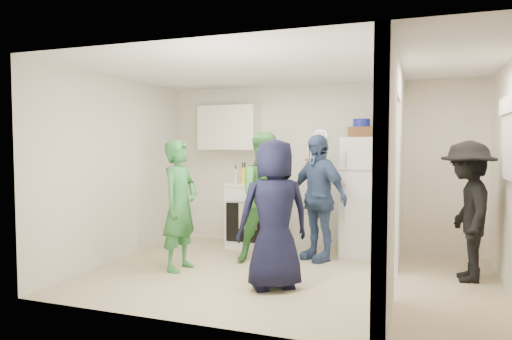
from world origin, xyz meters
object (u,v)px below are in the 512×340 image
(fridge, at_px, (367,197))
(person_green_left, at_px, (180,205))
(person_denim, at_px, (317,197))
(person_green_center, at_px, (267,197))
(person_navy, at_px, (274,214))
(yellow_cup_stack_top, at_px, (384,128))
(blue_bowl, at_px, (362,123))
(stove, at_px, (256,215))
(person_nook, at_px, (468,211))
(wicker_basket, at_px, (361,132))

(fridge, xyz_separation_m, person_green_left, (-2.15, -1.51, -0.02))
(person_denim, bearing_deg, person_green_center, -119.94)
(person_green_center, bearing_deg, person_navy, -99.78)
(yellow_cup_stack_top, bearing_deg, blue_bowl, 154.89)
(person_green_center, bearing_deg, blue_bowl, 3.74)
(person_green_left, relative_size, person_green_center, 0.94)
(stove, relative_size, person_denim, 0.57)
(person_nook, bearing_deg, fridge, -126.29)
(blue_bowl, height_order, person_nook, blue_bowl)
(person_green_left, xyz_separation_m, person_denim, (1.53, 1.07, 0.04))
(yellow_cup_stack_top, bearing_deg, stove, 176.08)
(person_green_center, bearing_deg, fridge, -0.15)
(person_navy, xyz_separation_m, person_nook, (2.03, 1.05, -0.01))
(person_denim, bearing_deg, fridge, 68.64)
(person_denim, relative_size, person_navy, 1.04)
(fridge, relative_size, person_nook, 1.03)
(fridge, bearing_deg, wicker_basket, 153.43)
(wicker_basket, height_order, person_navy, wicker_basket)
(yellow_cup_stack_top, relative_size, person_navy, 0.15)
(fridge, distance_m, yellow_cup_stack_top, 1.00)
(yellow_cup_stack_top, xyz_separation_m, person_nook, (1.00, -0.69, -0.99))
(wicker_basket, bearing_deg, yellow_cup_stack_top, -25.11)
(fridge, height_order, yellow_cup_stack_top, yellow_cup_stack_top)
(wicker_basket, xyz_separation_m, person_denim, (-0.52, -0.49, -0.90))
(person_green_left, bearing_deg, blue_bowl, -47.37)
(wicker_basket, distance_m, person_green_left, 2.75)
(person_green_center, bearing_deg, person_denim, -4.66)
(yellow_cup_stack_top, height_order, person_denim, yellow_cup_stack_top)
(person_green_left, bearing_deg, wicker_basket, -47.37)
(wicker_basket, bearing_deg, person_green_left, -142.78)
(person_denim, height_order, person_nook, person_denim)
(wicker_basket, relative_size, person_green_center, 0.20)
(yellow_cup_stack_top, bearing_deg, person_green_left, -149.29)
(stove, xyz_separation_m, fridge, (1.68, -0.03, 0.35))
(wicker_basket, distance_m, blue_bowl, 0.13)
(stove, height_order, person_navy, person_navy)
(person_green_left, bearing_deg, person_denim, -49.69)
(blue_bowl, xyz_separation_m, person_green_left, (-2.05, -1.56, -1.07))
(wicker_basket, bearing_deg, person_denim, -136.74)
(wicker_basket, relative_size, person_navy, 0.21)
(person_nook, bearing_deg, person_navy, -65.87)
(yellow_cup_stack_top, distance_m, person_green_left, 2.93)
(wicker_basket, relative_size, yellow_cup_stack_top, 1.40)
(yellow_cup_stack_top, height_order, person_nook, yellow_cup_stack_top)
(blue_bowl, relative_size, person_green_left, 0.15)
(stove, bearing_deg, blue_bowl, 0.73)
(fridge, xyz_separation_m, person_green_center, (-1.24, -0.75, 0.03))
(person_green_left, height_order, person_nook, person_green_left)
(person_nook, bearing_deg, person_green_left, -81.32)
(person_denim, distance_m, person_navy, 1.41)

